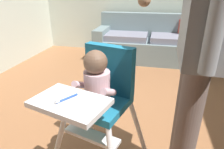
{
  "coord_description": "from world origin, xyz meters",
  "views": [
    {
      "loc": [
        0.25,
        -1.87,
        1.29
      ],
      "look_at": [
        0.0,
        -0.75,
        0.8
      ],
      "focal_mm": 31.73,
      "sensor_mm": 36.0,
      "label": 1
    }
  ],
  "objects": [
    {
      "name": "high_chair",
      "position": [
        -0.09,
        -0.75,
        0.67
      ],
      "size": [
        0.74,
        0.83,
        0.96
      ],
      "rotation": [
        0.0,
        0.0,
        -1.85
      ],
      "color": "white",
      "rests_on": "ground"
    },
    {
      "name": "adult_standing",
      "position": [
        0.48,
        -0.77,
        0.98
      ],
      "size": [
        0.51,
        0.5,
        1.72
      ],
      "rotation": [
        0.0,
        0.0,
        3.12
      ],
      "color": "#705E56",
      "rests_on": "ground"
    },
    {
      "name": "ground",
      "position": [
        0.0,
        0.0,
        -0.05
      ],
      "size": [
        6.04,
        6.6,
        0.1
      ],
      "primitive_type": "cube",
      "color": "#905C39"
    },
    {
      "name": "couch",
      "position": [
        0.14,
        2.01,
        0.33
      ],
      "size": [
        2.03,
        0.86,
        0.86
      ],
      "rotation": [
        0.0,
        0.0,
        -1.57
      ],
      "color": "slate",
      "rests_on": "ground"
    }
  ]
}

